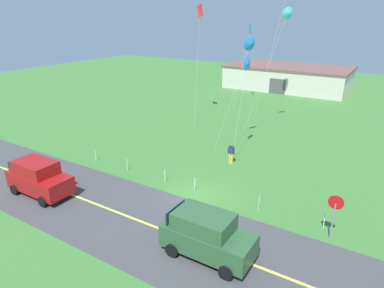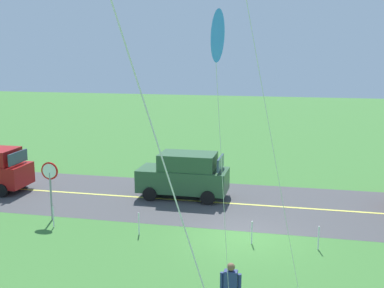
{
  "view_description": "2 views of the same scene",
  "coord_description": "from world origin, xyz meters",
  "px_view_note": "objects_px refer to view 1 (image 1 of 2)",
  "views": [
    {
      "loc": [
        9.9,
        -16.28,
        10.84
      ],
      "look_at": [
        -0.42,
        0.38,
        3.38
      ],
      "focal_mm": 31.72,
      "sensor_mm": 36.0,
      "label": 1
    },
    {
      "loc": [
        -1.86,
        17.86,
        7.16
      ],
      "look_at": [
        1.9,
        0.72,
        3.76
      ],
      "focal_mm": 44.92,
      "sensor_mm": 36.0,
      "label": 2
    }
  ],
  "objects_px": {
    "car_parked_west_near": "(39,178)",
    "kite_red_low": "(248,64)",
    "person_adult_near": "(231,153)",
    "warehouse_distant": "(288,77)",
    "kite_orange_near": "(250,31)",
    "kite_green_far": "(288,14)",
    "car_suv_foreground": "(207,235)",
    "kite_yellow_high": "(250,44)",
    "kite_pink_drift": "(200,13)",
    "stop_sign": "(335,209)"
  },
  "relations": [
    {
      "from": "car_parked_west_near",
      "to": "kite_red_low",
      "type": "height_order",
      "value": "kite_red_low"
    },
    {
      "from": "person_adult_near",
      "to": "warehouse_distant",
      "type": "bearing_deg",
      "value": 57.24
    },
    {
      "from": "kite_orange_near",
      "to": "kite_green_far",
      "type": "bearing_deg",
      "value": -51.52
    },
    {
      "from": "kite_red_low",
      "to": "kite_orange_near",
      "type": "bearing_deg",
      "value": 112.42
    },
    {
      "from": "car_parked_west_near",
      "to": "warehouse_distant",
      "type": "relative_size",
      "value": 0.24
    },
    {
      "from": "person_adult_near",
      "to": "car_parked_west_near",
      "type": "bearing_deg",
      "value": -169.49
    },
    {
      "from": "kite_red_low",
      "to": "car_parked_west_near",
      "type": "bearing_deg",
      "value": -123.74
    },
    {
      "from": "car_suv_foreground",
      "to": "person_adult_near",
      "type": "height_order",
      "value": "car_suv_foreground"
    },
    {
      "from": "person_adult_near",
      "to": "kite_yellow_high",
      "type": "bearing_deg",
      "value": 55.84
    },
    {
      "from": "kite_yellow_high",
      "to": "kite_pink_drift",
      "type": "distance_m",
      "value": 9.91
    },
    {
      "from": "stop_sign",
      "to": "warehouse_distant",
      "type": "relative_size",
      "value": 0.14
    },
    {
      "from": "kite_orange_near",
      "to": "kite_yellow_high",
      "type": "bearing_deg",
      "value": -67.28
    },
    {
      "from": "kite_pink_drift",
      "to": "car_suv_foreground",
      "type": "bearing_deg",
      "value": -58.49
    },
    {
      "from": "kite_pink_drift",
      "to": "warehouse_distant",
      "type": "bearing_deg",
      "value": 81.48
    },
    {
      "from": "kite_red_low",
      "to": "kite_yellow_high",
      "type": "distance_m",
      "value": 2.41
    },
    {
      "from": "stop_sign",
      "to": "kite_yellow_high",
      "type": "height_order",
      "value": "kite_yellow_high"
    },
    {
      "from": "car_suv_foreground",
      "to": "car_parked_west_near",
      "type": "bearing_deg",
      "value": -178.11
    },
    {
      "from": "kite_pink_drift",
      "to": "kite_orange_near",
      "type": "xyz_separation_m",
      "value": [
        1.53,
        9.6,
        -1.97
      ]
    },
    {
      "from": "person_adult_near",
      "to": "kite_green_far",
      "type": "relative_size",
      "value": 0.14
    },
    {
      "from": "stop_sign",
      "to": "person_adult_near",
      "type": "bearing_deg",
      "value": 144.76
    },
    {
      "from": "car_parked_west_near",
      "to": "kite_pink_drift",
      "type": "bearing_deg",
      "value": 90.23
    },
    {
      "from": "car_parked_west_near",
      "to": "kite_yellow_high",
      "type": "xyz_separation_m",
      "value": [
        7.79,
        14.68,
        7.52
      ]
    },
    {
      "from": "person_adult_near",
      "to": "kite_yellow_high",
      "type": "distance_m",
      "value": 8.7
    },
    {
      "from": "kite_red_low",
      "to": "warehouse_distant",
      "type": "height_order",
      "value": "kite_red_low"
    },
    {
      "from": "car_parked_west_near",
      "to": "person_adult_near",
      "type": "height_order",
      "value": "car_parked_west_near"
    },
    {
      "from": "car_parked_west_near",
      "to": "kite_green_far",
      "type": "xyz_separation_m",
      "value": [
        8.76,
        20.61,
        9.79
      ]
    },
    {
      "from": "car_parked_west_near",
      "to": "kite_red_low",
      "type": "relative_size",
      "value": 0.55
    },
    {
      "from": "kite_pink_drift",
      "to": "kite_orange_near",
      "type": "height_order",
      "value": "kite_pink_drift"
    },
    {
      "from": "stop_sign",
      "to": "warehouse_distant",
      "type": "bearing_deg",
      "value": 110.21
    },
    {
      "from": "kite_green_far",
      "to": "kite_red_low",
      "type": "bearing_deg",
      "value": -91.93
    },
    {
      "from": "kite_green_far",
      "to": "kite_orange_near",
      "type": "bearing_deg",
      "value": 128.48
    },
    {
      "from": "kite_red_low",
      "to": "kite_green_far",
      "type": "distance_m",
      "value": 8.63
    },
    {
      "from": "car_parked_west_near",
      "to": "stop_sign",
      "type": "height_order",
      "value": "stop_sign"
    },
    {
      "from": "person_adult_near",
      "to": "stop_sign",
      "type": "bearing_deg",
      "value": -77.34
    },
    {
      "from": "car_parked_west_near",
      "to": "kite_red_low",
      "type": "xyz_separation_m",
      "value": [
        8.5,
        12.72,
        6.3
      ]
    },
    {
      "from": "person_adult_near",
      "to": "kite_red_low",
      "type": "xyz_separation_m",
      "value": [
        0.18,
        1.84,
        6.59
      ]
    },
    {
      "from": "kite_yellow_high",
      "to": "car_parked_west_near",
      "type": "bearing_deg",
      "value": -117.95
    },
    {
      "from": "kite_red_low",
      "to": "kite_yellow_high",
      "type": "bearing_deg",
      "value": 110.02
    },
    {
      "from": "person_adult_near",
      "to": "kite_orange_near",
      "type": "distance_m",
      "value": 21.74
    },
    {
      "from": "stop_sign",
      "to": "kite_green_far",
      "type": "relative_size",
      "value": 0.22
    },
    {
      "from": "kite_yellow_high",
      "to": "kite_green_far",
      "type": "distance_m",
      "value": 6.43
    },
    {
      "from": "stop_sign",
      "to": "kite_pink_drift",
      "type": "xyz_separation_m",
      "value": [
        -16.97,
        15.38,
        9.23
      ]
    },
    {
      "from": "stop_sign",
      "to": "kite_pink_drift",
      "type": "relative_size",
      "value": 0.21
    },
    {
      "from": "kite_yellow_high",
      "to": "kite_green_far",
      "type": "height_order",
      "value": "kite_green_far"
    },
    {
      "from": "kite_red_low",
      "to": "kite_orange_near",
      "type": "xyz_separation_m",
      "value": [
        -7.05,
        17.09,
        1.61
      ]
    },
    {
      "from": "car_suv_foreground",
      "to": "kite_orange_near",
      "type": "xyz_separation_m",
      "value": [
        -10.62,
        29.41,
        7.91
      ]
    },
    {
      "from": "car_suv_foreground",
      "to": "kite_green_far",
      "type": "height_order",
      "value": "kite_green_far"
    },
    {
      "from": "person_adult_near",
      "to": "kite_red_low",
      "type": "distance_m",
      "value": 6.84
    },
    {
      "from": "kite_pink_drift",
      "to": "kite_orange_near",
      "type": "relative_size",
      "value": 1.21
    },
    {
      "from": "car_parked_west_near",
      "to": "kite_orange_near",
      "type": "bearing_deg",
      "value": 87.22
    }
  ]
}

